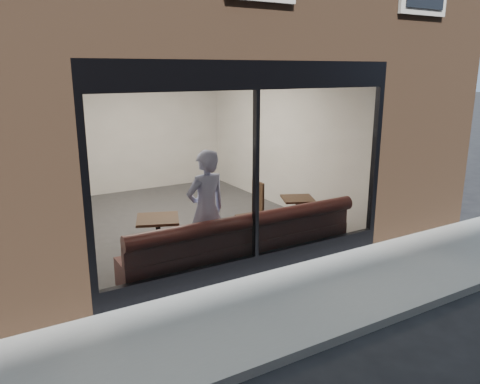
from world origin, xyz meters
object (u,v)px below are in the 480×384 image
banquette (242,251)px  cafe_table_left (158,219)px  person (206,210)px  cafe_chair_right (249,217)px  cafe_table_right (298,199)px

banquette → cafe_table_left: cafe_table_left is taller
banquette → cafe_table_left: (-1.12, 0.78, 0.52)m
person → cafe_chair_right: (1.57, 1.24, -0.71)m
person → cafe_table_right: (2.11, 0.41, -0.21)m
person → cafe_table_left: 0.85m
banquette → person: (-0.53, 0.20, 0.73)m
person → cafe_table_left: bearing=-52.9°
cafe_chair_right → cafe_table_left: bearing=21.2°
person → cafe_chair_right: size_ratio=4.38×
banquette → cafe_chair_right: banquette is taller
person → cafe_chair_right: bearing=-149.7°
cafe_table_right → cafe_chair_right: (-0.54, 0.83, -0.50)m
cafe_table_left → cafe_chair_right: bearing=17.1°
cafe_table_right → cafe_chair_right: bearing=123.2°
cafe_table_right → banquette: bearing=-158.9°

